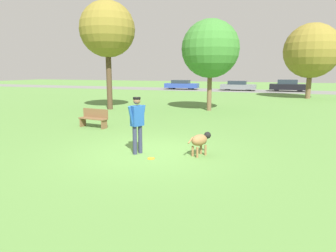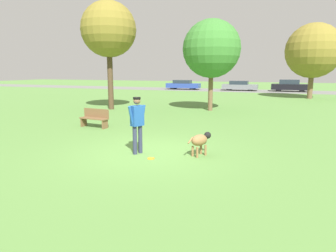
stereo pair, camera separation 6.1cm
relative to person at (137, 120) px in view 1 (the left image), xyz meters
name	(u,v)px [view 1 (the left image)]	position (x,y,z in m)	size (l,w,h in m)	color
ground_plane	(147,152)	(0.21, 0.21, -1.05)	(120.00, 120.00, 0.00)	#56843D
far_road_strip	(246,91)	(0.21, 30.89, -1.04)	(120.00, 6.00, 0.01)	slate
person	(137,120)	(0.00, 0.00, 0.00)	(0.37, 0.63, 1.77)	#2D334C
dog	(200,140)	(1.89, 0.47, -0.58)	(0.61, 0.93, 0.69)	olive
frisbee	(151,158)	(0.61, -0.38, -1.04)	(0.21, 0.21, 0.02)	orange
tree_far_right	(312,51)	(6.64, 22.08, 3.21)	(4.85, 4.85, 6.70)	brown
tree_near_left	(107,30)	(-6.44, 9.15, 4.06)	(3.53, 3.53, 6.91)	#4C3826
tree_mid_center	(210,49)	(-0.11, 10.82, 2.83)	(3.62, 3.62, 5.70)	brown
parked_car_blue	(181,85)	(-8.25, 30.72, -0.42)	(4.54, 1.87, 1.26)	#284293
parked_car_grey	(238,86)	(-0.77, 30.99, -0.44)	(4.37, 1.78, 1.24)	slate
parked_car_black	(288,86)	(5.18, 31.27, -0.34)	(4.37, 1.87, 1.45)	black
park_bench	(94,118)	(-3.76, 3.27, -0.60)	(1.44, 0.57, 0.84)	brown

